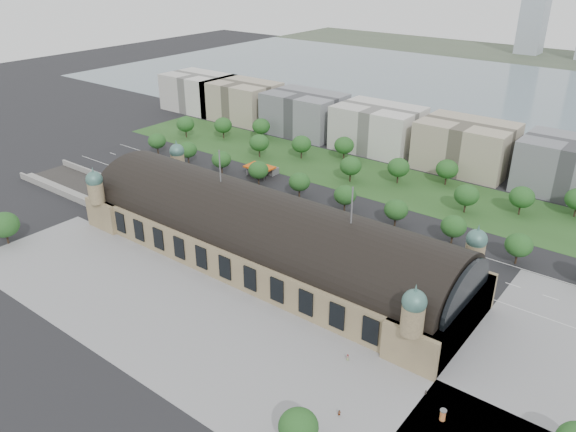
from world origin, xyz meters
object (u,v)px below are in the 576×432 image
Objects in this scene: traffic_car_6 at (451,278)px; parked_car_0 at (168,186)px; parked_car_6 at (225,207)px; advertising_column at (443,415)px; pedestrian_2 at (426,393)px; parked_car_3 at (246,212)px; petrol_station at (266,169)px; parked_car_1 at (201,197)px; traffic_car_5 at (433,254)px; parked_car_2 at (179,189)px; traffic_car_2 at (241,196)px; parked_car_4 at (233,208)px; pedestrian_0 at (348,358)px; pedestrian_1 at (339,413)px; traffic_car_3 at (298,208)px; bus_west at (294,217)px; parked_car_5 at (214,207)px; traffic_car_1 at (171,171)px; traffic_car_4 at (365,237)px; bus_east at (327,236)px.

traffic_car_6 is 1.21× the size of parked_car_0.
advertising_column reaches higher than parked_car_6.
parked_car_3 is at bearing 41.77° from pedestrian_2.
parked_car_6 is at bearing -74.16° from petrol_station.
parked_car_1 is (-4.24, -40.28, -2.28)m from petrol_station.
parked_car_2 reaches higher than traffic_car_5.
pedestrian_2 is (16.75, -55.30, 0.06)m from traffic_car_6.
traffic_car_2 reaches higher than parked_car_1.
pedestrian_0 is (91.13, -52.80, 0.24)m from parked_car_4.
pedestrian_1 is at bearing -85.14° from pedestrian_0.
parked_car_4 is 2.40× the size of pedestrian_1.
parked_car_0 is (-138.22, -3.93, -0.01)m from traffic_car_6.
petrol_station reaches higher than parked_car_4.
traffic_car_3 is at bearing 88.80° from parked_car_6.
advertising_column is at bearing -123.62° from bus_west.
parked_car_2 is at bearing -130.81° from parked_car_6.
traffic_car_5 is 94.25m from parked_car_5.
advertising_column reaches higher than parked_car_2.
traffic_car_5 is at bearing -13.99° from petrol_station.
parked_car_5 is (47.24, -17.28, -0.16)m from traffic_car_1.
traffic_car_5 is 0.86× the size of parked_car_2.
traffic_car_5 is 1.41× the size of advertising_column.
traffic_car_3 is at bearing -104.68° from traffic_car_6.
traffic_car_4 is 0.73× the size of parked_car_2.
bus_west reaches higher than parked_car_1.
traffic_car_2 is at bearing 151.47° from advertising_column.
traffic_car_2 is 2.64× the size of pedestrian_1.
advertising_column is 29.61m from pedestrian_0.
parked_car_2 is (7.39, 0.57, 0.03)m from parked_car_0.
traffic_car_5 is 90.07m from parked_car_6.
traffic_car_5 reaches higher than traffic_car_3.
traffic_car_5 is 16.95m from traffic_car_6.
traffic_car_6 is at bearing -84.15° from bus_east.
traffic_car_5 is at bearing 54.47° from pedestrian_1.
traffic_car_2 is 1.07× the size of parked_car_5.
petrol_station is at bearing 51.64° from traffic_car_3.
parked_car_1 is (34.89, -13.28, -0.15)m from traffic_car_1.
pedestrian_1 is (106.80, -82.95, 0.25)m from traffic_car_2.
traffic_car_5 is 0.34× the size of bus_west.
bus_west is 4.11× the size of advertising_column.
traffic_car_5 is (91.31, 3.51, 0.04)m from traffic_car_2.
bus_east is (-37.80, -13.28, 0.81)m from traffic_car_5.
bus_west is at bearing 72.10° from parked_car_1.
pedestrian_1 is (141.66, -70.60, 0.23)m from parked_car_0.
parked_car_4 is 1.45× the size of advertising_column.
parked_car_0 is at bearing -78.95° from traffic_car_4.
bus_east reaches higher than traffic_car_4.
parked_car_6 is at bearing 106.79° from bus_west.
bus_west reaches higher than pedestrian_0.
parked_car_4 is (54.58, -13.28, -0.06)m from traffic_car_1.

